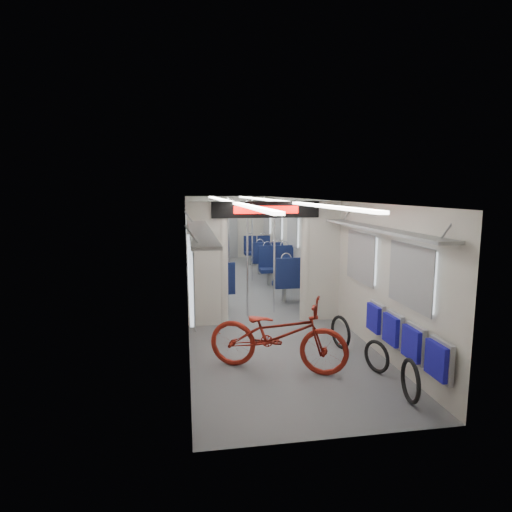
{
  "coord_description": "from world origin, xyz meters",
  "views": [
    {
      "loc": [
        -1.47,
        -9.83,
        2.49
      ],
      "look_at": [
        -0.11,
        -1.63,
        1.22
      ],
      "focal_mm": 30.0,
      "sensor_mm": 36.0,
      "label": 1
    }
  ],
  "objects_px": {
    "stanchion_near_left": "(247,259)",
    "stanchion_far_left": "(229,241)",
    "seat_bay_near_right": "(285,270)",
    "stanchion_far_right": "(252,240)",
    "flip_bench": "(403,336)",
    "seat_bay_far_right": "(262,252)",
    "stanchion_near_right": "(274,257)",
    "bike_hoop_c": "(340,334)",
    "seat_bay_far_left": "(203,253)",
    "bike_hoop_a": "(410,383)",
    "bike_hoop_b": "(377,358)",
    "bicycle": "(277,334)",
    "seat_bay_near_left": "(210,275)"
  },
  "relations": [
    {
      "from": "bike_hoop_c",
      "to": "stanchion_near_left",
      "type": "xyz_separation_m",
      "value": [
        -1.2,
        2.03,
        0.91
      ]
    },
    {
      "from": "flip_bench",
      "to": "stanchion_far_right",
      "type": "distance_m",
      "value": 6.64
    },
    {
      "from": "flip_bench",
      "to": "stanchion_far_left",
      "type": "bearing_deg",
      "value": 104.69
    },
    {
      "from": "stanchion_far_left",
      "to": "bicycle",
      "type": "bearing_deg",
      "value": -89.22
    },
    {
      "from": "flip_bench",
      "to": "seat_bay_far_right",
      "type": "height_order",
      "value": "seat_bay_far_right"
    },
    {
      "from": "seat_bay_near_left",
      "to": "stanchion_far_left",
      "type": "bearing_deg",
      "value": 69.77
    },
    {
      "from": "stanchion_far_right",
      "to": "seat_bay_far_left",
      "type": "bearing_deg",
      "value": 123.51
    },
    {
      "from": "bike_hoop_a",
      "to": "stanchion_near_left",
      "type": "xyz_separation_m",
      "value": [
        -1.39,
        3.85,
        0.91
      ]
    },
    {
      "from": "bicycle",
      "to": "stanchion_near_left",
      "type": "bearing_deg",
      "value": 24.64
    },
    {
      "from": "seat_bay_near_right",
      "to": "stanchion_near_left",
      "type": "relative_size",
      "value": 0.98
    },
    {
      "from": "stanchion_near_left",
      "to": "stanchion_far_left",
      "type": "bearing_deg",
      "value": 90.87
    },
    {
      "from": "flip_bench",
      "to": "seat_bay_far_right",
      "type": "distance_m",
      "value": 8.26
    },
    {
      "from": "bike_hoop_c",
      "to": "stanchion_far_left",
      "type": "distance_m",
      "value": 5.43
    },
    {
      "from": "bike_hoop_b",
      "to": "bike_hoop_c",
      "type": "distance_m",
      "value": 0.97
    },
    {
      "from": "bike_hoop_b",
      "to": "stanchion_far_right",
      "type": "distance_m",
      "value": 6.44
    },
    {
      "from": "seat_bay_far_right",
      "to": "stanchion_near_right",
      "type": "distance_m",
      "value": 4.98
    },
    {
      "from": "seat_bay_far_left",
      "to": "stanchion_far_left",
      "type": "xyz_separation_m",
      "value": [
        0.62,
        -2.11,
        0.61
      ]
    },
    {
      "from": "bike_hoop_b",
      "to": "seat_bay_far_left",
      "type": "height_order",
      "value": "seat_bay_far_left"
    },
    {
      "from": "seat_bay_far_right",
      "to": "stanchion_far_left",
      "type": "distance_m",
      "value": 2.34
    },
    {
      "from": "stanchion_far_left",
      "to": "seat_bay_near_right",
      "type": "bearing_deg",
      "value": -46.99
    },
    {
      "from": "bike_hoop_a",
      "to": "stanchion_far_right",
      "type": "xyz_separation_m",
      "value": [
        -0.77,
        7.19,
        0.91
      ]
    },
    {
      "from": "seat_bay_near_left",
      "to": "seat_bay_near_right",
      "type": "height_order",
      "value": "seat_bay_near_right"
    },
    {
      "from": "bike_hoop_c",
      "to": "bike_hoop_b",
      "type": "bearing_deg",
      "value": -80.08
    },
    {
      "from": "bike_hoop_a",
      "to": "bike_hoop_b",
      "type": "bearing_deg",
      "value": 91.28
    },
    {
      "from": "seat_bay_far_left",
      "to": "stanchion_near_right",
      "type": "xyz_separation_m",
      "value": [
        1.24,
        -5.13,
        0.61
      ]
    },
    {
      "from": "bicycle",
      "to": "stanchion_near_right",
      "type": "xyz_separation_m",
      "value": [
        0.54,
        2.83,
        0.63
      ]
    },
    {
      "from": "bicycle",
      "to": "stanchion_far_left",
      "type": "xyz_separation_m",
      "value": [
        -0.08,
        5.85,
        0.63
      ]
    },
    {
      "from": "seat_bay_near_right",
      "to": "stanchion_far_right",
      "type": "bearing_deg",
      "value": 111.17
    },
    {
      "from": "bike_hoop_a",
      "to": "stanchion_far_left",
      "type": "relative_size",
      "value": 0.23
    },
    {
      "from": "bike_hoop_a",
      "to": "seat_bay_far_right",
      "type": "distance_m",
      "value": 8.91
    },
    {
      "from": "seat_bay_near_left",
      "to": "seat_bay_far_right",
      "type": "height_order",
      "value": "seat_bay_near_left"
    },
    {
      "from": "flip_bench",
      "to": "seat_bay_near_left",
      "type": "relative_size",
      "value": 0.94
    },
    {
      "from": "stanchion_far_right",
      "to": "bike_hoop_a",
      "type": "bearing_deg",
      "value": -83.92
    },
    {
      "from": "bike_hoop_a",
      "to": "stanchion_far_left",
      "type": "distance_m",
      "value": 7.23
    },
    {
      "from": "seat_bay_far_right",
      "to": "stanchion_near_right",
      "type": "height_order",
      "value": "stanchion_near_right"
    },
    {
      "from": "bike_hoop_c",
      "to": "seat_bay_far_right",
      "type": "xyz_separation_m",
      "value": [
        0.0,
        7.08,
        0.3
      ]
    },
    {
      "from": "flip_bench",
      "to": "seat_bay_far_right",
      "type": "relative_size",
      "value": 1.02
    },
    {
      "from": "seat_bay_far_left",
      "to": "stanchion_near_right",
      "type": "height_order",
      "value": "stanchion_near_right"
    },
    {
      "from": "bike_hoop_a",
      "to": "stanchion_far_right",
      "type": "distance_m",
      "value": 7.29
    },
    {
      "from": "seat_bay_far_right",
      "to": "stanchion_near_left",
      "type": "distance_m",
      "value": 5.23
    },
    {
      "from": "flip_bench",
      "to": "stanchion_far_left",
      "type": "relative_size",
      "value": 0.9
    },
    {
      "from": "seat_bay_far_left",
      "to": "seat_bay_near_right",
      "type": "bearing_deg",
      "value": -61.54
    },
    {
      "from": "bike_hoop_c",
      "to": "seat_bay_far_left",
      "type": "xyz_separation_m",
      "value": [
        -1.87,
        7.31,
        0.29
      ]
    },
    {
      "from": "bike_hoop_c",
      "to": "seat_bay_far_left",
      "type": "distance_m",
      "value": 7.55
    },
    {
      "from": "flip_bench",
      "to": "bike_hoop_c",
      "type": "relative_size",
      "value": 3.88
    },
    {
      "from": "seat_bay_far_right",
      "to": "seat_bay_far_left",
      "type": "bearing_deg",
      "value": 172.89
    },
    {
      "from": "seat_bay_near_left",
      "to": "stanchion_far_right",
      "type": "xyz_separation_m",
      "value": [
        1.29,
        1.84,
        0.59
      ]
    },
    {
      "from": "flip_bench",
      "to": "seat_bay_far_left",
      "type": "relative_size",
      "value": 1.02
    },
    {
      "from": "stanchion_near_left",
      "to": "stanchion_far_left",
      "type": "distance_m",
      "value": 3.18
    },
    {
      "from": "bike_hoop_b",
      "to": "seat_bay_near_right",
      "type": "bearing_deg",
      "value": 91.93
    }
  ]
}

